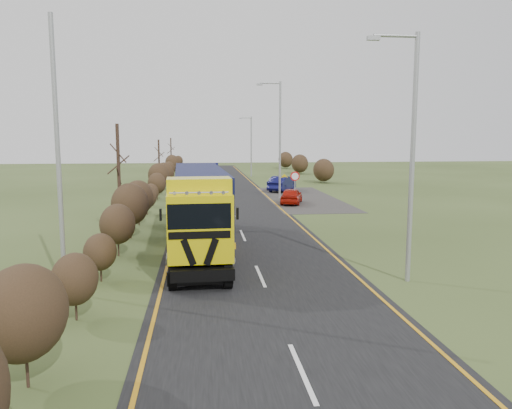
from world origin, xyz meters
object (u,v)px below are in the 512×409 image
(car_red_hatchback, at_px, (291,196))
(car_blue_sedan, at_px, (282,184))
(streetlight_near, at_px, (410,148))
(lorry, at_px, (200,204))
(speed_sign, at_px, (295,181))

(car_red_hatchback, height_order, car_blue_sedan, car_blue_sedan)
(streetlight_near, bearing_deg, car_red_hatchback, 90.88)
(lorry, bearing_deg, speed_sign, 60.85)
(streetlight_near, bearing_deg, lorry, 140.96)
(lorry, relative_size, streetlight_near, 1.55)
(lorry, height_order, speed_sign, lorry)
(lorry, bearing_deg, streetlight_near, -41.38)
(car_red_hatchback, bearing_deg, speed_sign, 114.95)
(lorry, height_order, car_red_hatchback, lorry)
(lorry, distance_m, streetlight_near, 10.22)
(car_red_hatchback, height_order, streetlight_near, streetlight_near)
(car_blue_sedan, xyz_separation_m, streetlight_near, (-0.42, -30.99, 4.24))
(streetlight_near, xyz_separation_m, speed_sign, (-0.22, 20.89, -3.09))
(car_red_hatchback, xyz_separation_m, streetlight_near, (0.33, -21.70, 4.34))
(car_red_hatchback, bearing_deg, streetlight_near, 107.49)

